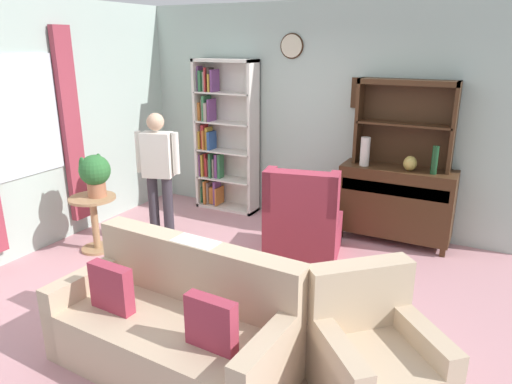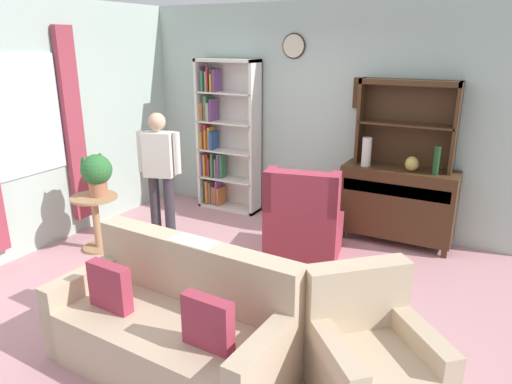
# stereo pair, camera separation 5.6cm
# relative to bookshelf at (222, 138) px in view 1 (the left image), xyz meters

# --- Properties ---
(ground_plane) EXTENTS (5.40, 4.60, 0.02)m
(ground_plane) POSITION_rel_bookshelf_xyz_m (1.36, -1.94, -1.03)
(ground_plane) COLOR #C68C93
(wall_back) EXTENTS (5.00, 0.09, 2.80)m
(wall_back) POSITION_rel_bookshelf_xyz_m (1.36, 0.19, 0.38)
(wall_back) COLOR #ADC1B7
(wall_back) RESTS_ON ground_plane
(wall_left) EXTENTS (0.16, 4.20, 2.80)m
(wall_left) POSITION_rel_bookshelf_xyz_m (-1.16, -1.98, 0.37)
(wall_left) COLOR #ADC1B7
(wall_left) RESTS_ON ground_plane
(area_rug) EXTENTS (2.61, 1.85, 0.01)m
(area_rug) POSITION_rel_bookshelf_xyz_m (1.56, -2.24, -1.02)
(area_rug) COLOR #846651
(area_rug) RESTS_ON ground_plane
(bookshelf) EXTENTS (0.90, 0.30, 2.10)m
(bookshelf) POSITION_rel_bookshelf_xyz_m (0.00, 0.00, 0.00)
(bookshelf) COLOR silver
(bookshelf) RESTS_ON ground_plane
(sideboard) EXTENTS (1.30, 0.45, 0.92)m
(sideboard) POSITION_rel_bookshelf_xyz_m (2.47, -0.08, -0.51)
(sideboard) COLOR #422816
(sideboard) RESTS_ON ground_plane
(sideboard_hutch) EXTENTS (1.10, 0.26, 1.00)m
(sideboard_hutch) POSITION_rel_bookshelf_xyz_m (2.47, 0.03, 0.54)
(sideboard_hutch) COLOR #422816
(sideboard_hutch) RESTS_ON sideboard
(vase_tall) EXTENTS (0.11, 0.11, 0.34)m
(vase_tall) POSITION_rel_bookshelf_xyz_m (2.08, -0.16, 0.07)
(vase_tall) COLOR beige
(vase_tall) RESTS_ON sideboard
(vase_round) EXTENTS (0.15, 0.15, 0.17)m
(vase_round) POSITION_rel_bookshelf_xyz_m (2.60, -0.15, -0.02)
(vase_round) COLOR tan
(vase_round) RESTS_ON sideboard
(bottle_wine) EXTENTS (0.07, 0.07, 0.32)m
(bottle_wine) POSITION_rel_bookshelf_xyz_m (2.86, -0.17, 0.05)
(bottle_wine) COLOR #194223
(bottle_wine) RESTS_ON sideboard
(couch_floral) EXTENTS (1.84, 0.93, 0.90)m
(couch_floral) POSITION_rel_bookshelf_xyz_m (1.53, -3.15, -0.71)
(couch_floral) COLOR #C6AD8E
(couch_floral) RESTS_ON ground_plane
(armchair_floral) EXTENTS (1.08, 1.08, 0.88)m
(armchair_floral) POSITION_rel_bookshelf_xyz_m (2.91, -2.80, -0.73)
(armchair_floral) COLOR #C6AD8E
(armchair_floral) RESTS_ON ground_plane
(wingback_chair) EXTENTS (0.93, 0.95, 1.05)m
(wingback_chair) POSITION_rel_bookshelf_xyz_m (1.67, -1.02, -0.64)
(wingback_chair) COLOR #A33347
(wingback_chair) RESTS_ON ground_plane
(plant_stand) EXTENTS (0.52, 0.52, 0.65)m
(plant_stand) POSITION_rel_bookshelf_xyz_m (-0.53, -1.94, -0.62)
(plant_stand) COLOR #A87F56
(plant_stand) RESTS_ON ground_plane
(potted_plant_large) EXTENTS (0.35, 0.35, 0.48)m
(potted_plant_large) POSITION_rel_bookshelf_xyz_m (-0.50, -1.89, -0.10)
(potted_plant_large) COLOR #AD6B4C
(potted_plant_large) RESTS_ON plant_stand
(person_reading) EXTENTS (0.52, 0.30, 1.56)m
(person_reading) POSITION_rel_bookshelf_xyz_m (-0.00, -1.39, -0.12)
(person_reading) COLOR #38333D
(person_reading) RESTS_ON ground_plane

